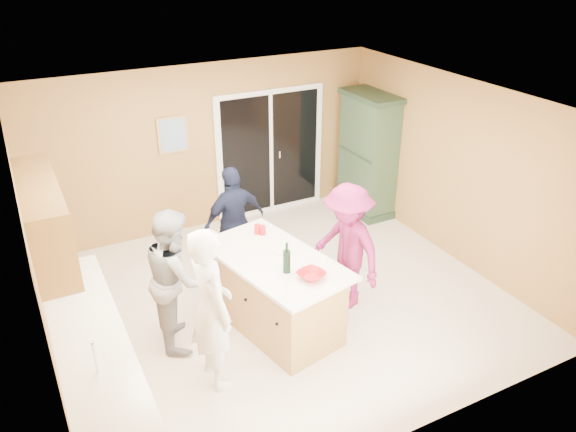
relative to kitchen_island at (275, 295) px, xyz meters
name	(u,v)px	position (x,y,z in m)	size (l,w,h in m)	color
floor	(281,300)	(0.30, 0.44, -0.45)	(5.50, 5.50, 0.00)	silver
ceiling	(280,104)	(0.30, 0.44, 2.15)	(5.50, 5.00, 0.10)	white
wall_back	(209,148)	(0.30, 2.94, 0.85)	(5.50, 0.10, 2.60)	tan
wall_front	(413,327)	(0.30, -2.06, 0.85)	(5.50, 0.10, 2.60)	tan
wall_left	(35,267)	(-2.45, 0.44, 0.85)	(0.10, 5.00, 2.60)	tan
wall_right	(456,171)	(3.05, 0.44, 0.85)	(0.10, 5.00, 2.60)	tan
left_cabinet_run	(99,387)	(-2.15, -0.61, 0.01)	(0.65, 3.05, 1.24)	#AF7E44
upper_cabinets	(45,220)	(-2.28, 0.24, 1.43)	(0.35, 1.60, 0.75)	#AF7E44
sliding_door	(271,153)	(1.35, 2.91, 0.60)	(1.90, 0.07, 2.10)	white
framed_picture	(173,135)	(-0.25, 2.92, 1.15)	(0.46, 0.04, 0.56)	tan
kitchen_island	(275,295)	(0.00, 0.00, 0.00)	(1.34, 1.98, 0.95)	#AF7E44
green_hutch	(368,156)	(2.79, 2.19, 0.54)	(0.58, 1.11, 2.03)	#233927
woman_white	(211,308)	(-0.96, -0.51, 0.46)	(0.66, 0.43, 1.81)	white
woman_grey	(176,277)	(-1.08, 0.32, 0.38)	(0.81, 0.63, 1.66)	#ADADAF
woman_navy	(234,221)	(0.06, 1.37, 0.34)	(0.92, 0.38, 1.57)	#181D36
woman_magenta	(347,247)	(0.99, 0.02, 0.38)	(1.07, 0.62, 1.66)	#98214D
serving_bowl	(311,275)	(0.17, -0.55, 0.54)	(0.29, 0.29, 0.07)	red
tulip_vase	(71,279)	(-2.15, 0.37, 0.66)	(0.18, 0.12, 0.33)	#AA2011
tumbler_near	(263,230)	(0.12, 0.58, 0.56)	(0.08, 0.08, 0.11)	red
tumbler_far	(257,229)	(0.07, 0.64, 0.57)	(0.08, 0.08, 0.12)	red
wine_bottle	(287,261)	(-0.01, -0.32, 0.65)	(0.08, 0.08, 0.36)	black
white_plate	(281,251)	(0.14, 0.11, 0.51)	(0.21, 0.21, 0.01)	silver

